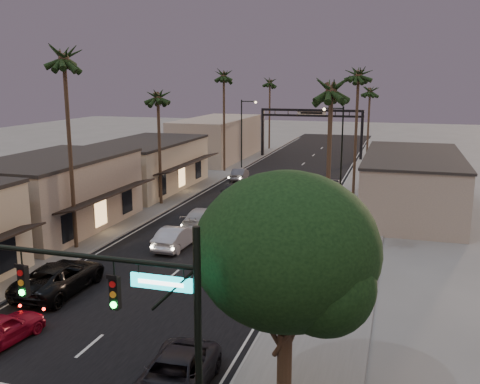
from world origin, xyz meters
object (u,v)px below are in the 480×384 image
Objects in this scene: traffic_signal at (137,311)px; oncoming_pickup at (60,277)px; corner_tree at (288,257)px; streetlight_left at (244,128)px; arch at (311,121)px; streetlight_right at (339,143)px; curbside_near at (173,377)px; palm_ld at (224,72)px; palm_rc at (370,88)px; oncoming_silver at (176,237)px; curbside_black at (257,257)px; palm_ra at (332,83)px; palm_lc at (158,92)px; palm_far at (270,80)px; palm_lb at (63,52)px; palm_rb at (359,71)px.

oncoming_pickup is at bearing 134.08° from traffic_signal.
streetlight_left is (-16.40, 50.55, -0.65)m from corner_tree.
arch is 25.94m from streetlight_right.
streetlight_right reaches higher than curbside_near.
streetlight_right is (-2.56, 37.55, -0.65)m from corner_tree.
palm_ld reaches higher than palm_rc.
oncoming_silver reaches higher than curbside_black.
traffic_signal is 55.45m from streetlight_left.
palm_ra is 40.01m from palm_rc.
palm_ra is (15.52, -34.00, 6.11)m from streetlight_left.
streetlight_right is 0.74× the size of palm_lc.
palm_rc is at bearing -34.89° from arch.
palm_rc is at bearing -106.03° from oncoming_pickup.
palm_far is at bearing 140.36° from palm_rc.
streetlight_left is at bearing 114.54° from palm_ra.
palm_far is at bearing 89.69° from palm_lb.
palm_ld is at bearing -76.07° from oncoming_silver.
streetlight_left is 0.63× the size of palm_ld.
oncoming_silver is at bearing -81.58° from streetlight_left.
palm_rb is 2.96× the size of oncoming_silver.
oncoming_pickup is (3.61, -20.97, -9.62)m from palm_lc.
palm_rc is at bearing 21.14° from streetlight_left.
palm_ra is 19.88m from curbside_near.
palm_lc reaches higher than curbside_near.
palm_lb is at bearing -90.00° from palm_lc.
corner_tree is 0.72× the size of palm_rc.
oncoming_pickup is (-14.47, 7.58, -5.13)m from corner_tree.
streetlight_left reaches higher than arch.
palm_rb is at bearing 71.72° from curbside_black.
palm_far is at bearing -81.55° from oncoming_silver.
palm_ra reaches higher than curbside_near.
palm_ld is 1.08× the size of palm_ra.
palm_rc reaches higher than streetlight_left.
streetlight_right is at bearing 94.57° from palm_ra.
corner_tree is 53.15m from streetlight_left.
arch is 47.17m from palm_ra.
streetlight_left is 0.68× the size of palm_ra.
streetlight_left is 1.87× the size of oncoming_silver.
palm_lb is (-8.60, -48.00, 7.85)m from arch.
palm_ld reaches higher than curbside_near.
palm_ra is at bearing -34.90° from palm_lc.
streetlight_right is 21.94m from palm_ra.
palm_far is at bearing -87.51° from oncoming_pickup.
palm_ra is at bearing -147.08° from oncoming_pickup.
palm_lb is at bearing 141.17° from corner_tree.
streetlight_right is 23.59m from curbside_black.
palm_rb is (17.20, 8.00, 1.95)m from palm_lc.
palm_lb is 3.17× the size of oncoming_silver.
streetlight_left is 37.87m from palm_ra.
corner_tree is at bearing -88.63° from palm_rb.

